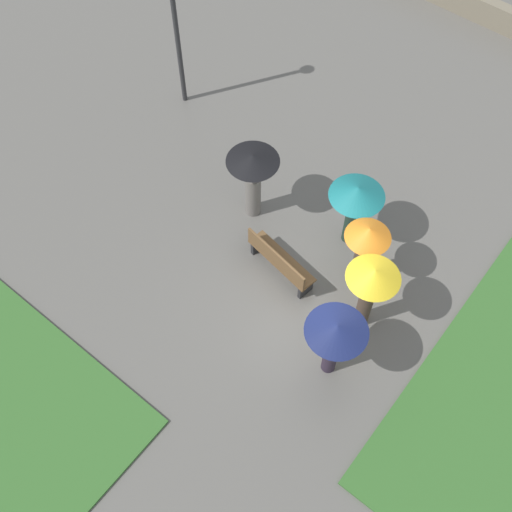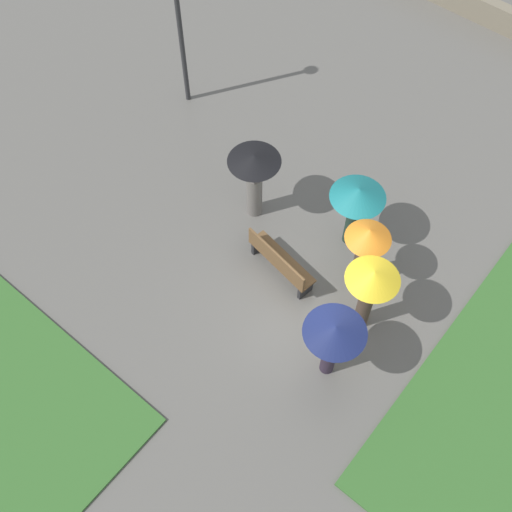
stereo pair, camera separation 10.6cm
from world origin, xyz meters
TOP-DOWN VIEW (x-y plane):
  - ground_plane at (0.00, 0.00)m, footprint 90.00×90.00m
  - park_bench at (0.97, 0.02)m, footprint 1.73×0.69m
  - lamp_post at (6.08, -2.62)m, footprint 0.32×0.32m
  - crowd_person_teal at (0.31, -1.67)m, footprint 1.17×1.17m
  - crowd_person_orange at (-0.44, -0.93)m, footprint 0.93×0.93m
  - crowd_person_navy at (-1.13, 1.14)m, footprint 1.17×1.17m
  - crowd_person_yellow at (-1.06, -0.13)m, footprint 1.05×1.05m
  - crowd_person_black at (2.44, -0.93)m, footprint 1.14×1.14m

SIDE VIEW (x-z plane):
  - ground_plane at x=0.00m, z-range 0.00..0.00m
  - park_bench at x=0.97m, z-range 0.02..0.92m
  - crowd_person_orange at x=-0.44m, z-range 0.37..2.23m
  - crowd_person_black at x=2.44m, z-range 0.40..2.33m
  - crowd_person_teal at x=0.31m, z-range 0.54..2.36m
  - crowd_person_navy at x=-1.13m, z-range 0.54..2.39m
  - crowd_person_yellow at x=-1.06m, z-range 0.51..2.51m
  - lamp_post at x=6.08m, z-range 0.60..4.61m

